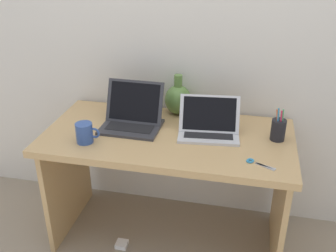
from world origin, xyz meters
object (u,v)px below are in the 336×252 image
at_px(laptop_left, 133,115).
at_px(green_vase, 178,99).
at_px(pen_cup, 278,130).
at_px(scissors, 256,163).
at_px(power_brick, 122,244).
at_px(laptop_right, 209,125).
at_px(coffee_mug, 85,133).

relative_size(laptop_left, green_vase, 1.35).
distance_m(pen_cup, scissors, 0.30).
bearing_deg(power_brick, scissors, -3.80).
bearing_deg(pen_cup, laptop_left, 179.97).
xyz_separation_m(laptop_right, green_vase, (-0.22, 0.23, 0.04)).
bearing_deg(green_vase, power_brick, -120.30).
distance_m(laptop_right, pen_cup, 0.37).
relative_size(laptop_left, pen_cup, 1.79).
height_order(green_vase, power_brick, green_vase).
xyz_separation_m(scissors, power_brick, (-0.74, 0.05, -0.72)).
bearing_deg(scissors, pen_cup, 68.11).
bearing_deg(coffee_mug, laptop_left, 52.37).
xyz_separation_m(laptop_right, coffee_mug, (-0.63, -0.23, -0.00)).
relative_size(coffee_mug, scissors, 0.93).
bearing_deg(green_vase, coffee_mug, -131.44).
xyz_separation_m(coffee_mug, scissors, (0.89, -0.02, -0.05)).
distance_m(laptop_left, pen_cup, 0.81).
bearing_deg(coffee_mug, scissors, -1.55).
relative_size(laptop_left, coffee_mug, 2.55).
distance_m(laptop_left, scissors, 0.75).
relative_size(laptop_right, pen_cup, 1.87).
height_order(coffee_mug, pen_cup, pen_cup).
distance_m(laptop_left, power_brick, 0.81).
relative_size(laptop_left, scissors, 2.37).
distance_m(green_vase, scissors, 0.69).
relative_size(laptop_right, coffee_mug, 2.65).
distance_m(laptop_left, coffee_mug, 0.31).
bearing_deg(power_brick, coffee_mug, -170.77).
bearing_deg(laptop_right, power_brick, -156.15).
bearing_deg(power_brick, laptop_left, 80.71).
bearing_deg(scissors, coffee_mug, 178.45).
bearing_deg(coffee_mug, pen_cup, 13.80).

